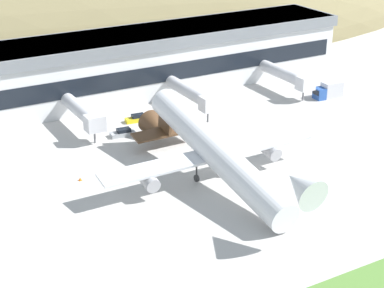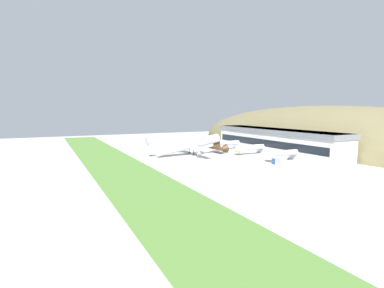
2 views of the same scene
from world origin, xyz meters
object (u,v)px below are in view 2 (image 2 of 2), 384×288
object	(u,v)px
jetway_0	(226,143)
service_car_2	(225,150)
service_car_1	(238,151)
terminal_building	(275,139)
cargo_airplane	(190,145)
traffic_cone_0	(193,149)
fuel_truck	(279,161)
jetway_2	(281,153)
service_car_3	(193,143)
service_car_0	(200,145)
jetway_1	(249,147)

from	to	relation	value
jetway_0	service_car_2	xyz separation A→B (m)	(5.71, -4.68, -3.41)
service_car_1	terminal_building	bearing A→B (deg)	52.03
cargo_airplane	traffic_cone_0	size ratio (longest dim) A/B	81.41
jetway_0	cargo_airplane	size ratio (longest dim) A/B	0.34
fuel_truck	service_car_2	bearing A→B (deg)	177.32
jetway_2	service_car_3	world-z (taller)	jetway_2
terminal_building	jetway_0	distance (m)	28.94
cargo_airplane	service_car_2	bearing A→B (deg)	100.91
jetway_0	service_car_1	xyz separation A→B (m)	(11.11, 0.63, -3.37)
jetway_2	service_car_2	distance (m)	41.68
service_car_2	traffic_cone_0	distance (m)	19.01
service_car_3	fuel_truck	xyz separation A→B (m)	(87.00, -1.63, 0.95)
cargo_airplane	fuel_truck	xyz separation A→B (m)	(42.60, 22.17, -3.71)
service_car_0	service_car_2	bearing A→B (deg)	-0.33
jetway_0	service_car_0	xyz separation A→B (m)	(-25.47, -4.50, -3.36)
jetway_2	cargo_airplane	xyz separation A→B (m)	(-36.60, -28.76, 1.28)
terminal_building	service_car_3	xyz separation A→B (m)	(-57.50, -21.77, -6.95)
jetway_0	fuel_truck	size ratio (longest dim) A/B	2.45
jetway_2	jetway_0	bearing A→B (deg)	179.63
service_car_3	fuel_truck	size ratio (longest dim) A/B	0.72
service_car_0	terminal_building	bearing A→B (deg)	23.21
service_car_3	service_car_2	bearing A→B (deg)	0.85
cargo_airplane	service_car_3	size ratio (longest dim) A/B	10.06
terminal_building	service_car_3	bearing A→B (deg)	-159.26
jetway_2	service_car_0	bearing A→B (deg)	-176.68
jetway_1	jetway_2	world-z (taller)	same
jetway_1	service_car_1	bearing A→B (deg)	173.70
service_car_1	fuel_truck	world-z (taller)	fuel_truck
service_car_2	fuel_truck	world-z (taller)	fuel_truck
service_car_1	jetway_2	bearing A→B (deg)	-1.48
service_car_2	fuel_truck	bearing A→B (deg)	-2.68
jetway_1	traffic_cone_0	world-z (taller)	jetway_1
service_car_1	service_car_0	bearing A→B (deg)	-172.02
cargo_airplane	service_car_1	bearing A→B (deg)	88.64
fuel_truck	service_car_0	bearing A→B (deg)	178.25
fuel_truck	traffic_cone_0	world-z (taller)	fuel_truck
cargo_airplane	service_car_3	bearing A→B (deg)	151.82
jetway_0	service_car_3	size ratio (longest dim) A/B	3.40
jetway_1	cargo_airplane	bearing A→B (deg)	-113.86
jetway_0	service_car_3	bearing A→B (deg)	-171.19
jetway_0	service_car_0	world-z (taller)	jetway_0
terminal_building	fuel_truck	distance (m)	38.13
service_car_1	traffic_cone_0	xyz separation A→B (m)	(-18.83, -18.77, -0.34)
service_car_0	jetway_0	bearing A→B (deg)	10.02
jetway_1	fuel_truck	distance (m)	30.78
terminal_building	service_car_2	distance (m)	28.53
service_car_1	jetway_1	bearing A→B (deg)	-6.30
service_car_3	fuel_truck	world-z (taller)	fuel_truck
jetway_2	service_car_2	size ratio (longest dim) A/B	3.49
terminal_building	service_car_1	xyz separation A→B (m)	(-12.39, -15.88, -6.94)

